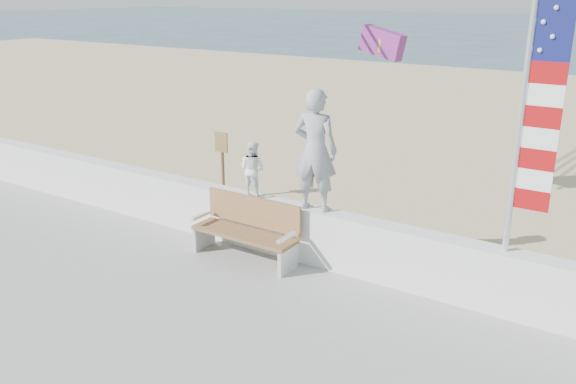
% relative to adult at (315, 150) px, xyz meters
% --- Properties ---
extents(ground, '(220.00, 220.00, 0.00)m').
position_rel_adult_xyz_m(ground, '(-0.56, -2.00, -2.03)').
color(ground, '#304F60').
rests_on(ground, ground).
extents(sand, '(90.00, 40.00, 0.08)m').
position_rel_adult_xyz_m(sand, '(-0.56, 7.00, -1.99)').
color(sand, tan).
rests_on(sand, ground).
extents(seawall, '(30.00, 0.35, 0.90)m').
position_rel_adult_xyz_m(seawall, '(-0.56, 0.00, -1.40)').
color(seawall, silver).
rests_on(seawall, boardwalk).
extents(adult, '(0.76, 0.56, 1.90)m').
position_rel_adult_xyz_m(adult, '(0.00, 0.00, 0.00)').
color(adult, '#97989D').
rests_on(adult, seawall).
extents(child, '(0.46, 0.36, 0.93)m').
position_rel_adult_xyz_m(child, '(-1.20, 0.00, -0.48)').
color(child, white).
rests_on(child, seawall).
extents(bench, '(1.80, 0.57, 1.00)m').
position_rel_adult_xyz_m(bench, '(-0.98, -0.45, -1.34)').
color(bench, brown).
rests_on(bench, boardwalk).
extents(flag, '(0.50, 0.08, 3.50)m').
position_rel_adult_xyz_m(flag, '(3.05, -0.00, 0.96)').
color(flag, silver).
rests_on(flag, seawall).
extents(parafoil_kite, '(1.00, 0.42, 0.67)m').
position_rel_adult_xyz_m(parafoil_kite, '(-0.51, 3.41, 1.33)').
color(parafoil_kite, red).
rests_on(parafoil_kite, ground).
extents(sign, '(0.32, 0.07, 1.46)m').
position_rel_adult_xyz_m(sign, '(-3.34, 1.83, -1.08)').
color(sign, brown).
rests_on(sign, sand).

